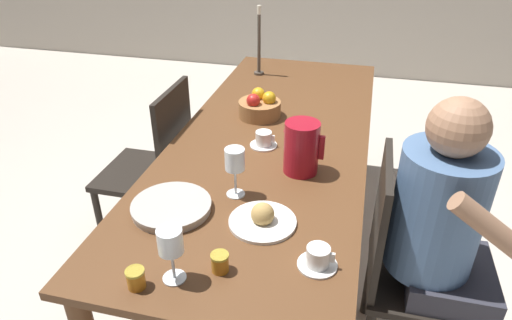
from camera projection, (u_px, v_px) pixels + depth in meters
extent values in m
plane|color=beige|center=(271.00, 255.00, 2.45)|extent=(20.00, 20.00, 0.00)
cube|color=brown|center=(273.00, 137.00, 2.10)|extent=(0.85, 2.20, 0.03)
cylinder|color=brown|center=(252.00, 112.00, 3.23)|extent=(0.07, 0.07, 0.70)
cylinder|color=brown|center=(358.00, 123.00, 3.07)|extent=(0.07, 0.07, 0.70)
cylinder|color=black|center=(458.00, 295.00, 1.95)|extent=(0.04, 0.04, 0.40)
cylinder|color=black|center=(369.00, 279.00, 2.02)|extent=(0.04, 0.04, 0.40)
cube|color=black|center=(425.00, 280.00, 1.72)|extent=(0.42, 0.42, 0.03)
cube|color=black|center=(380.00, 220.00, 1.64)|extent=(0.03, 0.39, 0.47)
cylinder|color=black|center=(100.00, 222.00, 2.37)|extent=(0.04, 0.04, 0.40)
cylinder|color=black|center=(133.00, 185.00, 2.68)|extent=(0.04, 0.04, 0.40)
cylinder|color=black|center=(166.00, 233.00, 2.30)|extent=(0.04, 0.04, 0.40)
cylinder|color=black|center=(192.00, 193.00, 2.61)|extent=(0.04, 0.04, 0.40)
cube|color=black|center=(143.00, 173.00, 2.38)|extent=(0.42, 0.42, 0.03)
cube|color=black|center=(174.00, 135.00, 2.22)|extent=(0.03, 0.39, 0.47)
cylinder|color=#33333D|center=(452.00, 314.00, 1.84)|extent=(0.09, 0.09, 0.43)
cube|color=#33333D|center=(448.00, 276.00, 1.65)|extent=(0.30, 0.34, 0.11)
cylinder|color=#4C6B93|center=(437.00, 212.00, 1.54)|extent=(0.30, 0.30, 0.46)
sphere|color=#A37556|center=(458.00, 128.00, 1.38)|extent=(0.19, 0.19, 0.19)
cylinder|color=#A37556|center=(490.00, 227.00, 1.28)|extent=(0.25, 0.06, 0.20)
cylinder|color=#A31423|center=(301.00, 148.00, 1.76)|extent=(0.14, 0.14, 0.21)
cube|color=#A31423|center=(322.00, 148.00, 1.74)|extent=(0.02, 0.02, 0.09)
cone|color=#A31423|center=(288.00, 127.00, 1.73)|extent=(0.04, 0.04, 0.04)
cylinder|color=white|center=(236.00, 194.00, 1.67)|extent=(0.07, 0.07, 0.00)
cylinder|color=white|center=(235.00, 181.00, 1.64)|extent=(0.01, 0.01, 0.11)
cylinder|color=white|center=(235.00, 159.00, 1.59)|extent=(0.07, 0.07, 0.08)
cylinder|color=white|center=(175.00, 278.00, 1.30)|extent=(0.07, 0.07, 0.00)
cylinder|color=white|center=(173.00, 264.00, 1.28)|extent=(0.01, 0.01, 0.10)
cylinder|color=white|center=(170.00, 241.00, 1.23)|extent=(0.07, 0.07, 0.07)
cylinder|color=gold|center=(171.00, 246.00, 1.24)|extent=(0.06, 0.06, 0.04)
cylinder|color=white|center=(317.00, 265.00, 1.35)|extent=(0.12, 0.12, 0.01)
cylinder|color=white|center=(318.00, 256.00, 1.33)|extent=(0.07, 0.07, 0.06)
cube|color=white|center=(333.00, 258.00, 1.32)|extent=(0.01, 0.01, 0.03)
cylinder|color=white|center=(264.00, 145.00, 1.99)|extent=(0.12, 0.12, 0.01)
cylinder|color=white|center=(264.00, 138.00, 1.97)|extent=(0.07, 0.07, 0.06)
cube|color=white|center=(273.00, 139.00, 1.96)|extent=(0.01, 0.01, 0.03)
cylinder|color=#B7B2A8|center=(172.00, 208.00, 1.58)|extent=(0.27, 0.27, 0.02)
cylinder|color=#B7B2A8|center=(171.00, 205.00, 1.57)|extent=(0.28, 0.28, 0.01)
cylinder|color=white|center=(263.00, 222.00, 1.52)|extent=(0.23, 0.23, 0.01)
sphere|color=tan|center=(263.00, 214.00, 1.50)|extent=(0.08, 0.08, 0.08)
cylinder|color=#C67A1E|center=(136.00, 279.00, 1.26)|extent=(0.05, 0.05, 0.06)
cylinder|color=gold|center=(135.00, 272.00, 1.25)|extent=(0.05, 0.05, 0.01)
cylinder|color=#C67A1E|center=(220.00, 262.00, 1.32)|extent=(0.05, 0.05, 0.06)
cylinder|color=gold|center=(220.00, 256.00, 1.30)|extent=(0.05, 0.05, 0.01)
cylinder|color=#9E6B3D|center=(260.00, 109.00, 2.24)|extent=(0.21, 0.21, 0.08)
sphere|color=gold|center=(269.00, 98.00, 2.21)|extent=(0.07, 0.07, 0.07)
sphere|color=gold|center=(258.00, 94.00, 2.25)|extent=(0.07, 0.07, 0.07)
sphere|color=red|center=(253.00, 100.00, 2.18)|extent=(0.07, 0.07, 0.07)
cylinder|color=#4C4238|center=(259.00, 73.00, 2.79)|extent=(0.06, 0.06, 0.01)
cylinder|color=#4C4238|center=(259.00, 44.00, 2.70)|extent=(0.02, 0.02, 0.34)
cylinder|color=beige|center=(259.00, 10.00, 2.60)|extent=(0.02, 0.02, 0.05)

